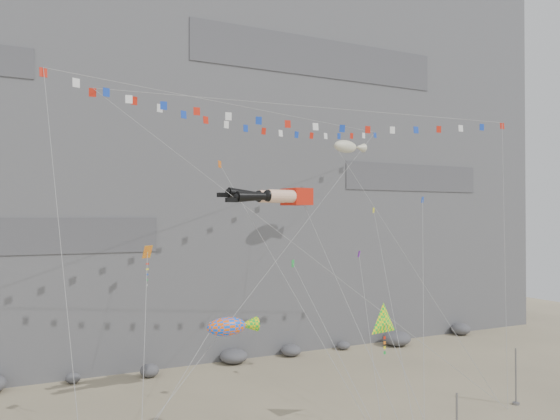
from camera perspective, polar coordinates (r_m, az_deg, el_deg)
name	(u,v)px	position (r m, az deg, el deg)	size (l,w,h in m)	color
cliff	(188,120)	(66.13, -9.60, 9.22)	(80.00, 28.00, 50.00)	slate
talus_boulders	(234,357)	(52.52, -4.87, -15.02)	(60.00, 3.00, 1.20)	#5B5B5F
anchor_pole_right	(516,376)	(44.57, 23.42, -15.66)	(0.12, 0.12, 4.06)	slate
legs_kite	(275,196)	(38.18, -0.54, 1.43)	(7.66, 12.43, 18.77)	red
flag_banner_upper	(255,109)	(44.38, -2.66, 10.48)	(31.64, 18.96, 29.42)	red
flag_banner_lower	(329,108)	(41.81, 5.17, 10.52)	(33.61, 8.83, 25.07)	red
harlequin_kite	(147,253)	(35.03, -13.68, -4.35)	(2.98, 8.65, 13.85)	red
fish_windsock	(226,327)	(33.38, -5.62, -12.05)	(9.59, 4.99, 11.25)	#FF5F0D
delta_kite	(385,323)	(36.29, 10.90, -11.52)	(2.60, 5.77, 8.90)	#FFEC0D
blimp_windsock	(346,147)	(50.23, 6.88, 6.54)	(6.86, 14.35, 24.32)	beige
small_kite_a	(222,169)	(42.55, -6.06, 4.33)	(4.70, 17.12, 24.43)	orange
small_kite_b	(359,257)	(43.49, 8.29, -4.84)	(5.99, 11.13, 15.87)	purple
small_kite_c	(294,266)	(37.71, 1.51, -5.90)	(1.45, 11.11, 14.70)	green
small_kite_d	(374,215)	(48.56, 9.84, -0.50)	(9.57, 17.39, 23.66)	yellow
small_kite_e	(423,204)	(45.12, 14.68, 0.65)	(8.22, 9.55, 18.95)	#143AB4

